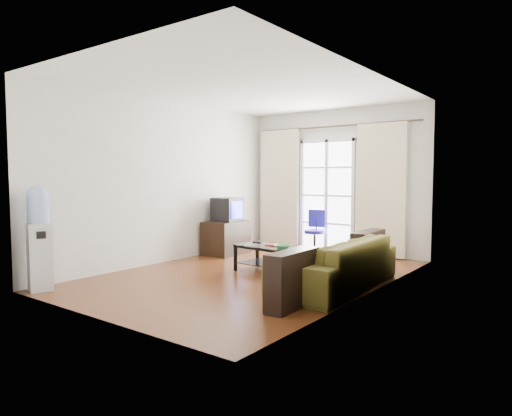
{
  "coord_description": "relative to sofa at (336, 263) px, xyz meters",
  "views": [
    {
      "loc": [
        4.0,
        -5.27,
        1.45
      ],
      "look_at": [
        -0.21,
        0.35,
        0.96
      ],
      "focal_mm": 32.0,
      "sensor_mm": 36.0,
      "label": 1
    }
  ],
  "objects": [
    {
      "name": "french_door",
      "position": [
        -1.48,
        2.5,
        0.76
      ],
      "size": [
        1.16,
        0.06,
        2.15
      ],
      "color": "white",
      "rests_on": "wall_back"
    },
    {
      "name": "book",
      "position": [
        -1.27,
        0.27,
        0.1
      ],
      "size": [
        0.21,
        0.25,
        0.02
      ],
      "primitive_type": "imported",
      "rotation": [
        0.0,
        0.0,
        0.12
      ],
      "color": "maroon",
      "rests_on": "coffee_table"
    },
    {
      "name": "bowl",
      "position": [
        -0.89,
        0.09,
        0.12
      ],
      "size": [
        0.25,
        0.25,
        0.06
      ],
      "primitive_type": "imported",
      "rotation": [
        0.0,
        0.0,
        -0.05
      ],
      "color": "#347B2D",
      "rests_on": "coffee_table"
    },
    {
      "name": "wall_left",
      "position": [
        -3.13,
        -0.04,
        1.03
      ],
      "size": [
        0.02,
        5.2,
        2.7
      ],
      "primitive_type": "cube",
      "color": "silver",
      "rests_on": "floor"
    },
    {
      "name": "wall_front",
      "position": [
        -1.33,
        -2.64,
        1.03
      ],
      "size": [
        3.6,
        0.02,
        2.7
      ],
      "primitive_type": "cube",
      "color": "silver",
      "rests_on": "floor"
    },
    {
      "name": "ceiling",
      "position": [
        -1.33,
        -0.04,
        2.38
      ],
      "size": [
        5.2,
        5.2,
        0.0
      ],
      "primitive_type": "plane",
      "rotation": [
        3.14,
        0.0,
        0.0
      ],
      "color": "white",
      "rests_on": "wall_back"
    },
    {
      "name": "radiator",
      "position": [
        -0.53,
        2.46,
        0.01
      ],
      "size": [
        0.64,
        0.12,
        0.64
      ],
      "primitive_type": "cube",
      "color": "#99999C",
      "rests_on": "floor"
    },
    {
      "name": "wall_back",
      "position": [
        -1.33,
        2.56,
        1.03
      ],
      "size": [
        3.6,
        0.02,
        2.7
      ],
      "primitive_type": "cube",
      "color": "silver",
      "rests_on": "floor"
    },
    {
      "name": "remote",
      "position": [
        -1.55,
        0.36,
        0.1
      ],
      "size": [
        0.15,
        0.07,
        0.02
      ],
      "primitive_type": "cube",
      "rotation": [
        0.0,
        0.0,
        0.18
      ],
      "color": "black",
      "rests_on": "coffee_table"
    },
    {
      "name": "curtain_rod",
      "position": [
        -1.33,
        2.46,
        2.06
      ],
      "size": [
        3.3,
        0.04,
        0.04
      ],
      "primitive_type": "cylinder",
      "rotation": [
        0.0,
        1.57,
        0.0
      ],
      "color": "#4C3F2D",
      "rests_on": "wall_back"
    },
    {
      "name": "sofa",
      "position": [
        0.0,
        0.0,
        0.0
      ],
      "size": [
        2.24,
        0.98,
        0.64
      ],
      "primitive_type": "imported",
      "rotation": [
        0.0,
        0.0,
        -1.54
      ],
      "color": "brown",
      "rests_on": "floor"
    },
    {
      "name": "floor",
      "position": [
        -1.33,
        -0.04,
        -0.32
      ],
      "size": [
        5.2,
        5.2,
        0.0
      ],
      "primitive_type": "plane",
      "color": "brown",
      "rests_on": "ground"
    },
    {
      "name": "water_cooler",
      "position": [
        -2.93,
        -2.39,
        0.38
      ],
      "size": [
        0.34,
        0.34,
        1.33
      ],
      "rotation": [
        0.0,
        0.0,
        -0.33
      ],
      "color": "silver",
      "rests_on": "floor"
    },
    {
      "name": "curtain_right",
      "position": [
        -0.38,
        2.44,
        0.88
      ],
      "size": [
        0.9,
        0.07,
        2.35
      ],
      "primitive_type": "cube",
      "color": "beige",
      "rests_on": "curtain_rod"
    },
    {
      "name": "crt_tv",
      "position": [
        -2.81,
        1.1,
        0.51
      ],
      "size": [
        0.51,
        0.51,
        0.43
      ],
      "rotation": [
        0.0,
        0.0,
        0.08
      ],
      "color": "black",
      "rests_on": "tv_stand"
    },
    {
      "name": "wall_right",
      "position": [
        0.47,
        -0.04,
        1.03
      ],
      "size": [
        0.02,
        5.2,
        2.7
      ],
      "primitive_type": "cube",
      "color": "silver",
      "rests_on": "floor"
    },
    {
      "name": "curtain_left",
      "position": [
        -2.53,
        2.44,
        0.88
      ],
      "size": [
        0.9,
        0.07,
        2.35
      ],
      "primitive_type": "cube",
      "color": "beige",
      "rests_on": "curtain_rod"
    },
    {
      "name": "coffee_table",
      "position": [
        -1.22,
        0.25,
        -0.06
      ],
      "size": [
        1.04,
        0.64,
        0.41
      ],
      "rotation": [
        0.0,
        0.0,
        -0.06
      ],
      "color": "silver",
      "rests_on": "floor"
    },
    {
      "name": "tv_stand",
      "position": [
        -2.81,
        1.09,
        -0.01
      ],
      "size": [
        0.62,
        0.88,
        0.62
      ],
      "primitive_type": "cube",
      "rotation": [
        0.0,
        0.0,
        0.07
      ],
      "color": "black",
      "rests_on": "floor"
    },
    {
      "name": "task_chair",
      "position": [
        -1.58,
        2.23,
        -0.08
      ],
      "size": [
        0.69,
        0.69,
        0.81
      ],
      "rotation": [
        0.0,
        0.0,
        0.31
      ],
      "color": "black",
      "rests_on": "floor"
    }
  ]
}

